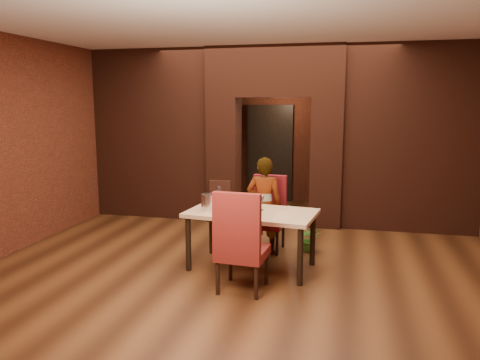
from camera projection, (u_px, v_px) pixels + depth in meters
The scene contains 24 objects.
floor at pixel (252, 256), 6.83m from camera, with size 8.00×8.00×0.00m, color #4E2913.
ceiling at pixel (253, 28), 6.31m from camera, with size 7.00×8.00×0.04m, color silver.
wall_back at pixel (288, 130), 10.41m from camera, with size 7.00×0.04×3.20m, color maroon.
wall_front at pixel (113, 209), 2.73m from camera, with size 7.00×0.04×3.20m, color maroon.
wall_left at pixel (35, 142), 7.36m from camera, with size 0.04×8.00×3.20m, color maroon.
pillar_left at pixel (224, 160), 8.78m from camera, with size 0.55×0.55×2.30m, color maroon.
pillar_right at pixel (327, 163), 8.35m from camera, with size 0.55×0.55×2.30m, color maroon.
lintel at pixel (275, 72), 8.30m from camera, with size 2.45×0.55×0.90m, color maroon.
wing_wall_left at pixel (153, 135), 9.02m from camera, with size 2.27×0.35×3.20m, color maroon.
wing_wall_right at pixel (412, 139), 7.96m from camera, with size 2.27×0.35×3.20m, color maroon.
vent_panel at pixel (220, 194), 8.59m from camera, with size 0.40×0.03×0.50m, color #A1482F.
rear_door at pixel (270, 155), 10.53m from camera, with size 0.90×0.08×2.10m, color black.
rear_door_frame at pixel (270, 155), 10.50m from camera, with size 1.02×0.04×2.22m, color black.
dining_table at pixel (252, 240), 6.28m from camera, with size 1.67×0.94×0.78m, color tan.
chair_far at pixel (267, 214), 7.01m from camera, with size 0.51×0.51×1.12m, color maroon.
chair_near at pixel (243, 240), 5.51m from camera, with size 0.56×0.56×1.22m, color maroon.
person_seated at pixel (264, 205), 6.87m from camera, with size 0.52×0.34×1.44m, color beige.
wine_glass_a at pixel (246, 201), 6.38m from camera, with size 0.08×0.08×0.20m, color white, non-canonical shape.
wine_glass_b at pixel (261, 203), 6.26m from camera, with size 0.08×0.08×0.20m, color white, non-canonical shape.
wine_glass_c at pixel (258, 207), 6.05m from camera, with size 0.07×0.07×0.18m, color white, non-canonical shape.
tasting_sheet at pixel (241, 213), 6.12m from camera, with size 0.26×0.19×0.00m, color white.
wine_bucket at pixel (208, 202), 6.26m from camera, with size 0.18×0.18×0.22m, color silver.
water_bottle at pixel (219, 196), 6.53m from camera, with size 0.07×0.07×0.28m, color white.
potted_plant at pixel (310, 239), 7.01m from camera, with size 0.34×0.30×0.38m, color #337021.
Camera 1 is at (1.33, -6.42, 2.22)m, focal length 35.00 mm.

